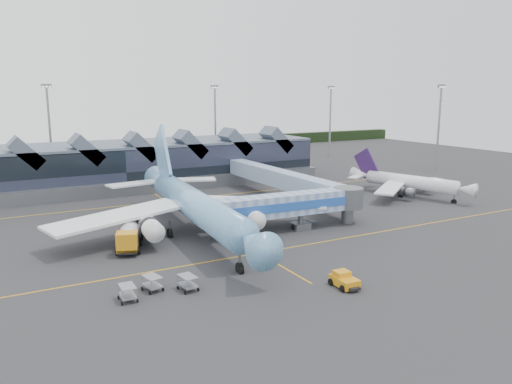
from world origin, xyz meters
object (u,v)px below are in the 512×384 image
regional_jet (407,182)px  pushback_tug (344,280)px  main_airliner (193,204)px  fuel_truck (130,233)px  jet_bridge (294,205)px

regional_jet → pushback_tug: bearing=-158.3°
regional_jet → main_airliner: bearing=170.2°
pushback_tug → regional_jet: bearing=40.6°
main_airliner → fuel_truck: size_ratio=4.67×
jet_bridge → fuel_truck: size_ratio=2.68×
main_airliner → fuel_truck: 10.31m
jet_bridge → pushback_tug: (-7.48, -21.48, -3.18)m
fuel_truck → jet_bridge: bearing=11.0°
fuel_truck → pushback_tug: fuel_truck is taller
jet_bridge → pushback_tug: jet_bridge is taller
regional_jet → pushback_tug: regional_jet is taller
main_airliner → regional_jet: (47.78, 5.29, -1.64)m
main_airliner → fuel_truck: main_airliner is taller
jet_bridge → regional_jet: bearing=20.4°
pushback_tug → main_airliner: bearing=106.4°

